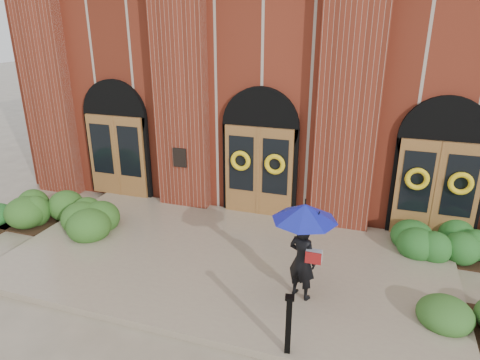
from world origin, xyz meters
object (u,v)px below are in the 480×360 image
at_px(metal_post, 289,323).
at_px(man_with_umbrella, 304,233).
at_px(hedge_wall_left, 52,212).
at_px(hedge_wall_right, 463,243).

bearing_deg(metal_post, man_with_umbrella, 93.17).
height_order(hedge_wall_left, hedge_wall_right, hedge_wall_left).
distance_m(hedge_wall_left, hedge_wall_right, 10.54).
height_order(metal_post, hedge_wall_left, metal_post).
bearing_deg(hedge_wall_left, man_with_umbrella, -10.07).
bearing_deg(man_with_umbrella, hedge_wall_right, -114.80).
height_order(metal_post, hedge_wall_right, metal_post).
height_order(man_with_umbrella, hedge_wall_right, man_with_umbrella).
xyz_separation_m(man_with_umbrella, hedge_wall_left, (-7.09, 1.26, -1.14)).
bearing_deg(hedge_wall_left, hedge_wall_right, 9.28).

